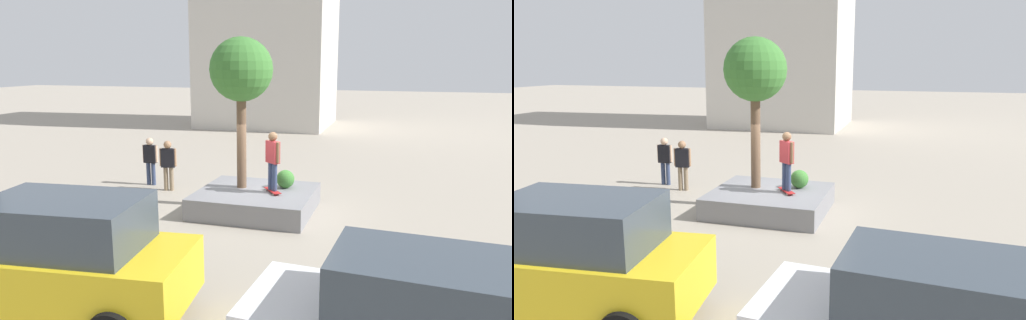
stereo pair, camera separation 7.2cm
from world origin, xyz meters
TOP-DOWN VIEW (x-y plane):
  - ground_plane at (0.00, 0.00)m, footprint 120.00×120.00m
  - planter_ledge at (0.11, 0.14)m, footprint 3.26×2.97m
  - plaza_tree at (0.62, -0.10)m, footprint 1.82×1.82m
  - boxwood_shrub at (-0.63, -0.40)m, footprint 0.54×0.54m
  - skateboard at (-0.40, 0.21)m, footprint 0.66×0.76m
  - skateboarder at (-0.40, 0.21)m, footprint 0.47×0.43m
  - taxi_cab at (1.50, 6.77)m, footprint 4.72×2.52m
  - passerby_with_bag at (3.58, -1.20)m, footprint 0.56×0.29m
  - pedestrian_crossing at (4.53, -1.70)m, footprint 0.57×0.26m

SIDE VIEW (x-z plane):
  - ground_plane at x=0.00m, z-range 0.00..0.00m
  - planter_ledge at x=0.11m, z-range 0.00..0.62m
  - skateboard at x=-0.40m, z-range 0.64..0.71m
  - boxwood_shrub at x=-0.63m, z-range 0.62..1.15m
  - pedestrian_crossing at x=4.53m, z-range 0.13..1.80m
  - passerby_with_bag at x=3.58m, z-range 0.13..1.82m
  - taxi_cab at x=1.50m, z-range 0.02..2.13m
  - skateboarder at x=-0.40m, z-range 0.82..2.48m
  - plaza_tree at x=0.62m, z-range 1.80..6.14m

